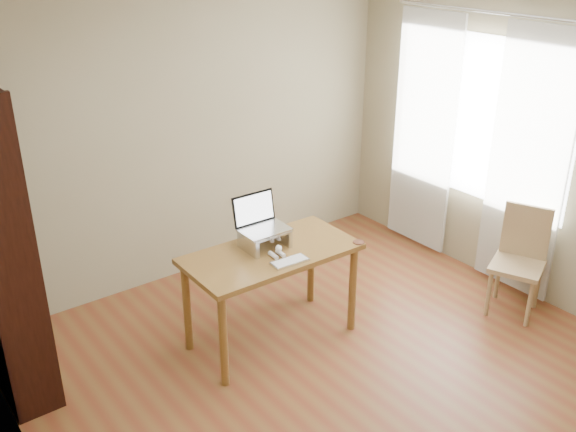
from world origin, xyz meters
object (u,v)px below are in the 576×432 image
at_px(cat, 262,237).
at_px(keyboard, 290,262).
at_px(desk, 271,264).
at_px(chair, 523,258).
at_px(laptop, 260,220).

bearing_deg(cat, keyboard, -84.98).
distance_m(desk, keyboard, 0.25).
xyz_separation_m(keyboard, cat, (-0.00, 0.33, 0.06)).
xyz_separation_m(desk, cat, (-0.00, 0.11, 0.18)).
relative_size(desk, cat, 2.63).
bearing_deg(cat, desk, -84.12).
bearing_deg(cat, chair, -23.42).
relative_size(laptop, chair, 0.40).
relative_size(desk, keyboard, 4.64).
xyz_separation_m(desk, laptop, (0.00, 0.14, 0.30)).
xyz_separation_m(cat, chair, (1.85, -0.99, -0.34)).
bearing_deg(chair, keyboard, 137.52).
bearing_deg(laptop, keyboard, -89.07).
height_order(desk, cat, cat).
height_order(keyboard, chair, chair).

